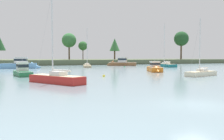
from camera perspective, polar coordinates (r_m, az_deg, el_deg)
ground_plane at (r=16.76m, az=18.88°, el=-7.54°), size 440.20×440.20×0.00m
far_shore_bank at (r=114.16m, az=-18.37°, el=1.84°), size 198.09×49.36×1.98m
cruiser_wood at (r=87.06m, az=1.80°, el=1.45°), size 10.86×8.91×6.34m
sailboat_cream at (r=41.66m, az=20.10°, el=-1.04°), size 6.86×3.59×9.74m
sailboat_teal at (r=78.09m, az=12.34°, el=0.93°), size 4.03×9.82×14.43m
cruiser_skyblue at (r=69.37m, az=-20.12°, el=0.87°), size 10.79×5.30×5.24m
cruiser_green at (r=42.67m, az=-20.31°, el=-0.58°), size 2.76×7.54×4.30m
sailboat_sand at (r=73.53m, az=-5.83°, el=0.84°), size 4.06×8.19×12.29m
sailboat_red at (r=28.99m, az=-12.87°, el=-2.56°), size 5.41×7.79×10.91m
cruiser_orange at (r=51.07m, az=10.05°, el=0.12°), size 4.75×7.56×4.10m
mooring_buoy_yellow at (r=38.11m, az=-1.91°, el=-1.42°), size 0.44×0.44×0.49m
mooring_buoy_green at (r=74.46m, az=2.94°, el=0.74°), size 0.42×0.42×0.47m
shore_tree_far_right at (r=107.20m, az=-6.81°, el=5.60°), size 3.94×3.94×7.94m
shore_tree_right at (r=114.83m, az=0.63°, el=5.90°), size 4.81×4.81×9.86m
shore_tree_far_left at (r=108.42m, az=-10.00°, el=6.82°), size 6.23×6.23×11.51m
shore_tree_left at (r=128.93m, az=15.88°, el=7.01°), size 7.32×7.32×14.04m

